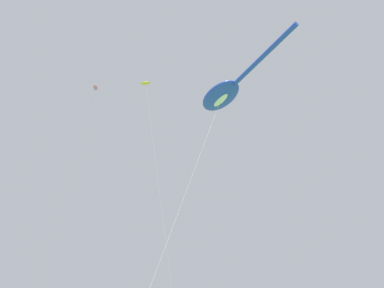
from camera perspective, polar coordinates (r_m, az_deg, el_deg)
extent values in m
ellipsoid|color=blue|center=(22.83, 5.46, 9.10)|extent=(3.46, 4.18, 0.87)
cylinder|color=blue|center=(20.38, 13.46, 16.05)|extent=(2.65, 5.24, 0.31)
ellipsoid|color=white|center=(22.57, 5.51, 8.37)|extent=(1.13, 1.66, 0.31)
cylinder|color=#B2B2B7|center=(16.62, -1.03, -8.93)|extent=(5.60, 2.18, 16.06)
ellipsoid|color=pink|center=(28.52, -18.08, 10.26)|extent=(0.73, 0.73, 0.18)
cylinder|color=#B2B2B7|center=(24.14, -23.56, -8.87)|extent=(0.26, 2.16, 20.01)
ellipsoid|color=yellow|center=(29.72, -8.96, 11.48)|extent=(0.94, 1.12, 0.43)
cylinder|color=#B2B2B7|center=(22.54, -6.52, -7.29)|extent=(0.94, 4.21, 21.85)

